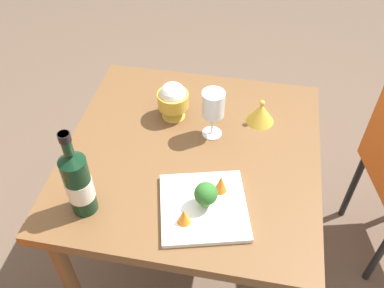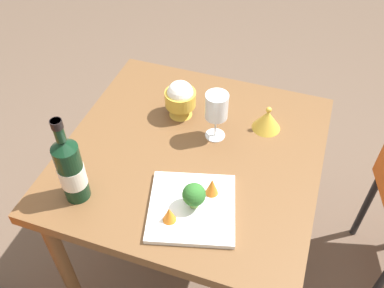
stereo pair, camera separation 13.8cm
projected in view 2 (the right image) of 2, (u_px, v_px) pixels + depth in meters
name	position (u px, v px, depth m)	size (l,w,h in m)	color
ground_plane	(192.00, 260.00, 1.93)	(8.00, 8.00, 0.00)	brown
dining_table	(192.00, 168.00, 1.47)	(0.84, 0.84, 0.73)	brown
wine_bottle	(71.00, 169.00, 1.19)	(0.08, 0.08, 0.30)	black
wine_glass	(217.00, 107.00, 1.36)	(0.08, 0.08, 0.18)	white
rice_bowl	(180.00, 98.00, 1.47)	(0.11, 0.11, 0.14)	gold
rice_bowl_lid	(267.00, 120.00, 1.45)	(0.10, 0.10, 0.09)	gold
serving_plate	(192.00, 208.00, 1.23)	(0.31, 0.31, 0.02)	white
broccoli_floret	(194.00, 195.00, 1.19)	(0.07, 0.07, 0.09)	#729E4C
carrot_garnish_left	(212.00, 186.00, 1.23)	(0.04, 0.04, 0.06)	orange
carrot_garnish_right	(169.00, 214.00, 1.17)	(0.04, 0.04, 0.05)	orange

